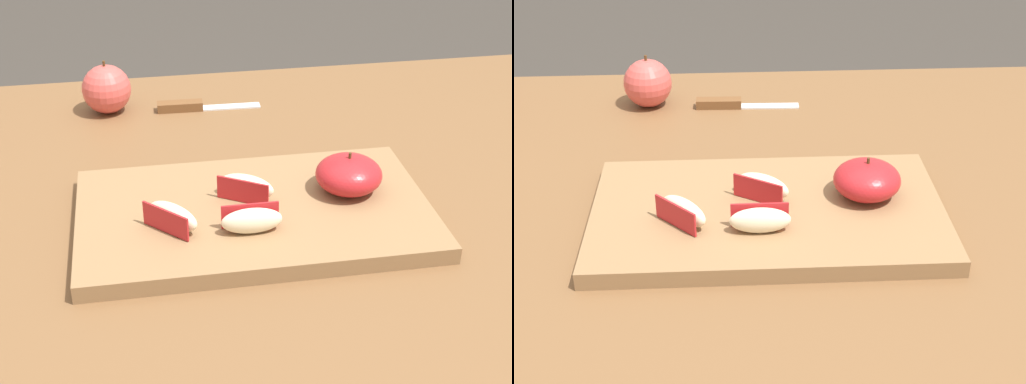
% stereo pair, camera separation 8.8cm
% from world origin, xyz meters
% --- Properties ---
extents(dining_table, '(1.36, 0.90, 0.73)m').
position_xyz_m(dining_table, '(0.00, 0.00, 0.64)').
color(dining_table, brown).
rests_on(dining_table, ground_plane).
extents(cutting_board, '(0.41, 0.25, 0.02)m').
position_xyz_m(cutting_board, '(0.00, -0.04, 0.74)').
color(cutting_board, olive).
rests_on(cutting_board, dining_table).
extents(apple_half_skin_up, '(0.08, 0.08, 0.05)m').
position_xyz_m(apple_half_skin_up, '(0.12, -0.02, 0.77)').
color(apple_half_skin_up, '#B21E23').
rests_on(apple_half_skin_up, cutting_board).
extents(apple_wedge_front, '(0.06, 0.06, 0.03)m').
position_xyz_m(apple_wedge_front, '(-0.10, -0.07, 0.77)').
color(apple_wedge_front, beige).
rests_on(apple_wedge_front, cutting_board).
extents(apple_wedge_left, '(0.07, 0.02, 0.03)m').
position_xyz_m(apple_wedge_left, '(-0.01, -0.09, 0.77)').
color(apple_wedge_left, beige).
rests_on(apple_wedge_left, cutting_board).
extents(apple_wedge_back, '(0.07, 0.06, 0.03)m').
position_xyz_m(apple_wedge_back, '(-0.01, -0.01, 0.77)').
color(apple_wedge_back, beige).
rests_on(apple_wedge_back, cutting_board).
extents(paring_knife, '(0.16, 0.02, 0.01)m').
position_xyz_m(paring_knife, '(-0.05, 0.30, 0.74)').
color(paring_knife, silver).
rests_on(paring_knife, dining_table).
extents(whole_apple_pink_lady, '(0.07, 0.07, 0.08)m').
position_xyz_m(whole_apple_pink_lady, '(-0.17, 0.31, 0.77)').
color(whole_apple_pink_lady, '#D14C47').
rests_on(whole_apple_pink_lady, dining_table).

